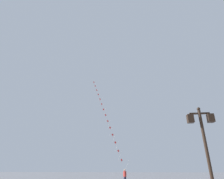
{
  "coord_description": "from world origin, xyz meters",
  "views": [
    {
      "loc": [
        -0.33,
        -2.4,
        1.78
      ],
      "look_at": [
        -2.61,
        17.95,
        10.67
      ],
      "focal_mm": 29.24,
      "sensor_mm": 36.0,
      "label": 1
    }
  ],
  "objects": [
    {
      "name": "twin_lantern_lamp_post",
      "position": [
        2.95,
        6.62,
        3.16
      ],
      "size": [
        1.22,
        0.28,
        4.55
      ],
      "color": "black",
      "rests_on": "ground_plane"
    },
    {
      "name": "kite_train",
      "position": [
        -4.76,
        27.85,
        10.03
      ],
      "size": [
        7.42,
        10.03,
        19.16
      ],
      "color": "brown",
      "rests_on": "ground_plane"
    },
    {
      "name": "kite_flyer",
      "position": [
        -1.48,
        21.56,
        0.9
      ],
      "size": [
        0.43,
        0.61,
        1.71
      ],
      "rotation": [
        0.0,
        0.0,
        2.07
      ],
      "color": "#1E1E2D",
      "rests_on": "ground_plane"
    }
  ]
}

